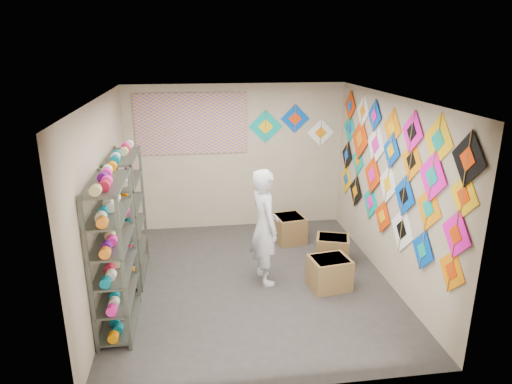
{
  "coord_description": "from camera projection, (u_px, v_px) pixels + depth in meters",
  "views": [
    {
      "loc": [
        -0.78,
        -5.99,
        3.38
      ],
      "look_at": [
        0.1,
        0.3,
        1.3
      ],
      "focal_mm": 32.0,
      "sensor_mm": 36.0,
      "label": 1
    }
  ],
  "objects": [
    {
      "name": "carton_c",
      "position": [
        289.0,
        229.0,
        8.11
      ],
      "size": [
        0.58,
        0.62,
        0.47
      ],
      "primitive_type": "cube",
      "rotation": [
        0.0,
        0.0,
        0.17
      ],
      "color": "olive",
      "rests_on": "ground"
    },
    {
      "name": "shelf_rack_front",
      "position": [
        114.0,
        256.0,
        5.46
      ],
      "size": [
        0.4,
        1.1,
        1.9
      ],
      "primitive_type": "cube",
      "color": "#4C5147",
      "rests_on": "ground"
    },
    {
      "name": "shopkeeper",
      "position": [
        265.0,
        227.0,
        6.56
      ],
      "size": [
        0.8,
        0.67,
        1.72
      ],
      "primitive_type": "imported",
      "rotation": [
        0.0,
        0.0,
        1.78
      ],
      "color": "silver",
      "rests_on": "ground"
    },
    {
      "name": "poster",
      "position": [
        191.0,
        124.0,
        8.16
      ],
      "size": [
        2.0,
        0.01,
        1.1
      ],
      "primitive_type": "cube",
      "color": "#794CA4",
      "rests_on": "room_walls"
    },
    {
      "name": "string_spools",
      "position": [
        121.0,
        228.0,
        6.04
      ],
      "size": [
        0.12,
        2.36,
        0.12
      ],
      "color": "#FF1F9E",
      "rests_on": "ground"
    },
    {
      "name": "shelf_rack_back",
      "position": [
        128.0,
        217.0,
        6.68
      ],
      "size": [
        0.4,
        1.1,
        1.9
      ],
      "primitive_type": "cube",
      "color": "#4C5147",
      "rests_on": "ground"
    },
    {
      "name": "kite_wall_display",
      "position": [
        389.0,
        170.0,
        6.51
      ],
      "size": [
        0.06,
        4.2,
        2.02
      ],
      "color": "orange",
      "rests_on": "room_walls"
    },
    {
      "name": "carton_a",
      "position": [
        329.0,
        273.0,
        6.56
      ],
      "size": [
        0.61,
        0.54,
        0.46
      ],
      "primitive_type": "cube",
      "rotation": [
        0.0,
        0.0,
        0.15
      ],
      "color": "olive",
      "rests_on": "ground"
    },
    {
      "name": "room_walls",
      "position": [
        252.0,
        175.0,
        6.28
      ],
      "size": [
        4.5,
        4.5,
        4.5
      ],
      "color": "tan",
      "rests_on": "ground"
    },
    {
      "name": "back_wall_kites",
      "position": [
        290.0,
        126.0,
        8.43
      ],
      "size": [
        1.62,
        0.02,
        0.8
      ],
      "color": "#01A195",
      "rests_on": "room_walls"
    },
    {
      "name": "ground",
      "position": [
        252.0,
        281.0,
        6.79
      ],
      "size": [
        4.5,
        4.5,
        0.0
      ],
      "primitive_type": "plane",
      "color": "#312E2B"
    },
    {
      "name": "carton_b",
      "position": [
        332.0,
        249.0,
        7.36
      ],
      "size": [
        0.62,
        0.56,
        0.42
      ],
      "primitive_type": "cube",
      "rotation": [
        0.0,
        0.0,
        -0.32
      ],
      "color": "olive",
      "rests_on": "ground"
    }
  ]
}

